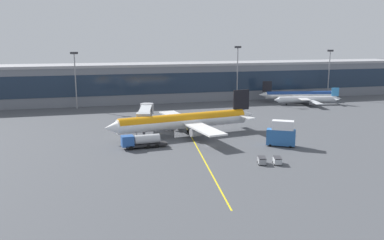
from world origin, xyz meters
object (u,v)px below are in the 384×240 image
Objects in this scene: baggage_cart_0 at (262,160)px; baggage_cart_1 at (277,160)px; main_airliner at (185,121)px; commuter_jet_far at (298,95)px; fuel_tanker at (141,141)px; catering_lift at (281,134)px; commuter_jet_near at (308,99)px.

baggage_cart_0 and baggage_cart_1 have the same top height.
main_airliner is 32.53m from baggage_cart_1.
commuter_jet_far reaches higher than baggage_cart_0.
main_airliner is at bearing 112.38° from baggage_cart_1.
fuel_tanker is 33.73m from catering_lift.
baggage_cart_0 is 1.00× the size of baggage_cart_1.
catering_lift is 73.13m from commuter_jet_far.
catering_lift is 15.12m from baggage_cart_1.
fuel_tanker is at bearing 168.16° from catering_lift.
fuel_tanker reaches higher than baggage_cart_0.
baggage_cart_1 is (25.52, -19.87, -0.96)m from fuel_tanker.
main_airliner reaches higher than commuter_jet_far.
main_airliner is 14.58× the size of baggage_cart_0.
fuel_tanker is at bearing 139.79° from baggage_cart_0.
fuel_tanker is 0.34× the size of commuter_jet_far.
baggage_cart_0 is (9.25, -29.05, -3.18)m from main_airliner.
commuter_jet_near is (39.21, 54.46, -0.93)m from catering_lift.
baggage_cart_0 is at bearing -126.79° from commuter_jet_near.
commuter_jet_far is (39.08, 61.82, -0.10)m from catering_lift.
commuter_jet_near reaches higher than fuel_tanker.
commuter_jet_far reaches higher than catering_lift.
commuter_jet_far reaches higher than fuel_tanker.
commuter_jet_near is at bearing 53.21° from baggage_cart_0.
main_airliner is 6.08× the size of catering_lift.
main_airliner is 26.10m from catering_lift.
commuter_jet_near reaches higher than catering_lift.
fuel_tanker is at bearing -146.63° from commuter_jet_near.
commuter_jet_near is (59.00, 37.47, -1.82)m from main_airliner.
fuel_tanker reaches higher than baggage_cart_1.
baggage_cart_1 is at bearing -121.90° from commuter_jet_far.
commuter_jet_far is at bearing 37.29° from main_airliner.
commuter_jet_far is (72.06, 54.90, 1.22)m from fuel_tanker.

